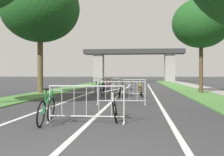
{
  "coord_description": "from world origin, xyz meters",
  "views": [
    {
      "loc": [
        1.48,
        -4.38,
        1.37
      ],
      "look_at": [
        -0.63,
        16.93,
        1.09
      ],
      "focal_mm": 48.35,
      "sensor_mm": 36.0,
      "label": 1
    }
  ],
  "objects_px": {
    "crowd_barrier_fourth": "(105,85)",
    "bicycle_black_3": "(120,91)",
    "tree_left_maple_mid": "(40,9)",
    "bicycle_purple_1": "(104,86)",
    "bicycle_red_0": "(108,87)",
    "bicycle_white_2": "(115,108)",
    "crowd_barrier_nearest": "(86,104)",
    "bicycle_green_5": "(46,110)",
    "bicycle_blue_4": "(100,90)",
    "bicycle_yellow_6": "(141,91)",
    "crowd_barrier_second": "(121,93)",
    "crowd_barrier_third": "(128,88)",
    "tree_right_oak_near": "(201,23)"
  },
  "relations": [
    {
      "from": "crowd_barrier_fourth",
      "to": "bicycle_black_3",
      "type": "relative_size",
      "value": 1.35
    },
    {
      "from": "tree_left_maple_mid",
      "to": "bicycle_purple_1",
      "type": "height_order",
      "value": "tree_left_maple_mid"
    },
    {
      "from": "crowd_barrier_fourth",
      "to": "bicycle_red_0",
      "type": "relative_size",
      "value": 1.3
    },
    {
      "from": "crowd_barrier_fourth",
      "to": "bicycle_red_0",
      "type": "xyz_separation_m",
      "value": [
        0.24,
        -0.56,
        -0.15
      ]
    },
    {
      "from": "bicycle_white_2",
      "to": "crowd_barrier_nearest",
      "type": "bearing_deg",
      "value": -148.73
    },
    {
      "from": "crowd_barrier_nearest",
      "to": "bicycle_white_2",
      "type": "relative_size",
      "value": 1.29
    },
    {
      "from": "bicycle_red_0",
      "to": "bicycle_green_5",
      "type": "xyz_separation_m",
      "value": [
        0.03,
        -15.01,
        0.02
      ]
    },
    {
      "from": "bicycle_blue_4",
      "to": "bicycle_yellow_6",
      "type": "distance_m",
      "value": 2.46
    },
    {
      "from": "bicycle_white_2",
      "to": "bicycle_black_3",
      "type": "xyz_separation_m",
      "value": [
        -0.47,
        9.05,
        0.01
      ]
    },
    {
      "from": "crowd_barrier_second",
      "to": "bicycle_green_5",
      "type": "distance_m",
      "value": 5.72
    },
    {
      "from": "bicycle_purple_1",
      "to": "bicycle_white_2",
      "type": "height_order",
      "value": "bicycle_purple_1"
    },
    {
      "from": "bicycle_black_3",
      "to": "bicycle_green_5",
      "type": "xyz_separation_m",
      "value": [
        -1.3,
        -10.0,
        0.03
      ]
    },
    {
      "from": "crowd_barrier_third",
      "to": "bicycle_red_0",
      "type": "xyz_separation_m",
      "value": [
        -1.77,
        4.49,
        -0.15
      ]
    },
    {
      "from": "crowd_barrier_second",
      "to": "crowd_barrier_fourth",
      "type": "bearing_deg",
      "value": 100.83
    },
    {
      "from": "tree_left_maple_mid",
      "to": "crowd_barrier_nearest",
      "type": "relative_size",
      "value": 3.79
    },
    {
      "from": "crowd_barrier_second",
      "to": "bicycle_red_0",
      "type": "bearing_deg",
      "value": 100.06
    },
    {
      "from": "tree_left_maple_mid",
      "to": "bicycle_green_5",
      "type": "distance_m",
      "value": 14.46
    },
    {
      "from": "tree_right_oak_near",
      "to": "bicycle_blue_4",
      "type": "distance_m",
      "value": 8.93
    },
    {
      "from": "crowd_barrier_nearest",
      "to": "bicycle_green_5",
      "type": "distance_m",
      "value": 1.11
    },
    {
      "from": "tree_right_oak_near",
      "to": "bicycle_black_3",
      "type": "relative_size",
      "value": 4.1
    },
    {
      "from": "tree_left_maple_mid",
      "to": "bicycle_white_2",
      "type": "height_order",
      "value": "tree_left_maple_mid"
    },
    {
      "from": "bicycle_green_5",
      "to": "crowd_barrier_second",
      "type": "bearing_deg",
      "value": 70.92
    },
    {
      "from": "bicycle_green_5",
      "to": "bicycle_blue_4",
      "type": "bearing_deg",
      "value": 87.58
    },
    {
      "from": "tree_right_oak_near",
      "to": "bicycle_blue_4",
      "type": "height_order",
      "value": "tree_right_oak_near"
    },
    {
      "from": "bicycle_red_0",
      "to": "bicycle_yellow_6",
      "type": "height_order",
      "value": "bicycle_red_0"
    },
    {
      "from": "crowd_barrier_nearest",
      "to": "crowd_barrier_fourth",
      "type": "bearing_deg",
      "value": 94.87
    },
    {
      "from": "crowd_barrier_nearest",
      "to": "bicycle_yellow_6",
      "type": "height_order",
      "value": "crowd_barrier_nearest"
    },
    {
      "from": "tree_left_maple_mid",
      "to": "crowd_barrier_second",
      "type": "bearing_deg",
      "value": -48.99
    },
    {
      "from": "crowd_barrier_third",
      "to": "crowd_barrier_second",
      "type": "bearing_deg",
      "value": -90.86
    },
    {
      "from": "crowd_barrier_third",
      "to": "crowd_barrier_fourth",
      "type": "height_order",
      "value": "same"
    },
    {
      "from": "crowd_barrier_nearest",
      "to": "bicycle_blue_4",
      "type": "relative_size",
      "value": 1.32
    },
    {
      "from": "tree_right_oak_near",
      "to": "crowd_barrier_second",
      "type": "distance_m",
      "value": 10.77
    },
    {
      "from": "bicycle_white_2",
      "to": "crowd_barrier_fourth",
      "type": "bearing_deg",
      "value": 93.98
    },
    {
      "from": "tree_right_oak_near",
      "to": "crowd_barrier_third",
      "type": "xyz_separation_m",
      "value": [
        -5.0,
        -3.35,
        -4.43
      ]
    },
    {
      "from": "bicycle_red_0",
      "to": "crowd_barrier_nearest",
      "type": "bearing_deg",
      "value": -75.68
    },
    {
      "from": "tree_right_oak_near",
      "to": "bicycle_purple_1",
      "type": "height_order",
      "value": "tree_right_oak_near"
    },
    {
      "from": "bicycle_white_2",
      "to": "bicycle_yellow_6",
      "type": "relative_size",
      "value": 0.99
    },
    {
      "from": "crowd_barrier_third",
      "to": "bicycle_purple_1",
      "type": "distance_m",
      "value": 5.9
    },
    {
      "from": "bicycle_purple_1",
      "to": "bicycle_green_5",
      "type": "relative_size",
      "value": 1.07
    },
    {
      "from": "crowd_barrier_third",
      "to": "bicycle_red_0",
      "type": "relative_size",
      "value": 1.29
    },
    {
      "from": "bicycle_black_3",
      "to": "bicycle_yellow_6",
      "type": "distance_m",
      "value": 1.21
    },
    {
      "from": "bicycle_blue_4",
      "to": "bicycle_yellow_6",
      "type": "xyz_separation_m",
      "value": [
        2.46,
        -0.02,
        -0.01
      ]
    },
    {
      "from": "tree_left_maple_mid",
      "to": "crowd_barrier_second",
      "type": "relative_size",
      "value": 3.77
    },
    {
      "from": "tree_left_maple_mid",
      "to": "crowd_barrier_nearest",
      "type": "height_order",
      "value": "tree_left_maple_mid"
    },
    {
      "from": "crowd_barrier_second",
      "to": "bicycle_white_2",
      "type": "distance_m",
      "value": 4.52
    },
    {
      "from": "bicycle_red_0",
      "to": "bicycle_purple_1",
      "type": "relative_size",
      "value": 0.96
    },
    {
      "from": "bicycle_black_3",
      "to": "crowd_barrier_second",
      "type": "bearing_deg",
      "value": -85.36
    },
    {
      "from": "bicycle_yellow_6",
      "to": "tree_right_oak_near",
      "type": "bearing_deg",
      "value": -143.54
    },
    {
      "from": "bicycle_white_2",
      "to": "bicycle_yellow_6",
      "type": "height_order",
      "value": "bicycle_yellow_6"
    },
    {
      "from": "bicycle_white_2",
      "to": "bicycle_yellow_6",
      "type": "bearing_deg",
      "value": 81.46
    }
  ]
}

